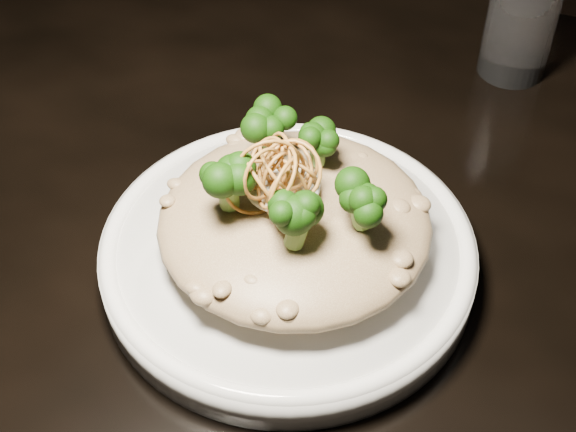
# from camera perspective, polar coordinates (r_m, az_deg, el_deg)

# --- Properties ---
(table) EXTENTS (1.10, 0.80, 0.75)m
(table) POSITION_cam_1_polar(r_m,az_deg,el_deg) (0.67, 8.98, -8.50)
(table) COLOR black
(table) RESTS_ON ground
(plate) EXTENTS (0.27, 0.27, 0.03)m
(plate) POSITION_cam_1_polar(r_m,az_deg,el_deg) (0.59, 0.00, -2.80)
(plate) COLOR white
(plate) RESTS_ON table
(risotto) EXTENTS (0.19, 0.19, 0.04)m
(risotto) POSITION_cam_1_polar(r_m,az_deg,el_deg) (0.56, 0.47, -0.37)
(risotto) COLOR brown
(risotto) RESTS_ON plate
(broccoli) EXTENTS (0.12, 0.12, 0.04)m
(broccoli) POSITION_cam_1_polar(r_m,az_deg,el_deg) (0.53, 0.58, 3.09)
(broccoli) COLOR black
(broccoli) RESTS_ON risotto
(cheese) EXTENTS (0.05, 0.05, 0.01)m
(cheese) POSITION_cam_1_polar(r_m,az_deg,el_deg) (0.55, -0.39, 2.12)
(cheese) COLOR silver
(cheese) RESTS_ON risotto
(shallots) EXTENTS (0.06, 0.06, 0.04)m
(shallots) POSITION_cam_1_polar(r_m,az_deg,el_deg) (0.52, -0.52, 3.57)
(shallots) COLOR brown
(shallots) RESTS_ON cheese
(drinking_glass) EXTENTS (0.08, 0.08, 0.11)m
(drinking_glass) POSITION_cam_1_polar(r_m,az_deg,el_deg) (0.78, 16.28, 13.23)
(drinking_glass) COLOR silver
(drinking_glass) RESTS_ON table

